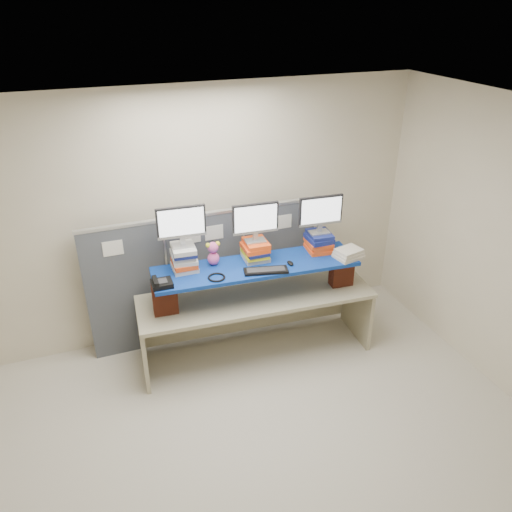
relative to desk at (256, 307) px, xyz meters
name	(u,v)px	position (x,y,z in m)	size (l,w,h in m)	color
room	(266,314)	(-0.39, -1.25, 0.80)	(5.00, 4.00, 2.80)	beige
cubicle_partition	(207,276)	(-0.39, 0.53, 0.17)	(2.60, 0.06, 1.53)	#41454D
desk	(256,307)	(0.00, 0.00, 0.00)	(2.51, 0.89, 0.75)	tan
brick_pier_left	(165,298)	(-0.94, 0.02, 0.31)	(0.24, 0.13, 0.33)	maroon
brick_pier_right	(342,271)	(0.94, -0.12, 0.31)	(0.24, 0.13, 0.33)	maroon
blue_board	(256,266)	(0.00, 0.00, 0.50)	(2.09, 0.52, 0.04)	navy
book_stack_left	(184,258)	(-0.70, 0.17, 0.64)	(0.27, 0.31, 0.26)	beige
book_stack_center	(255,250)	(0.04, 0.12, 0.62)	(0.27, 0.30, 0.20)	beige
book_stack_right	(319,242)	(0.74, 0.07, 0.62)	(0.28, 0.31, 0.21)	#F64D17
monitor_left	(181,224)	(-0.70, 0.17, 1.01)	(0.47, 0.15, 0.41)	#9E9EA3
monitor_center	(255,220)	(0.04, 0.12, 0.95)	(0.47, 0.15, 0.41)	#9E9EA3
monitor_right	(321,212)	(0.74, 0.07, 0.95)	(0.47, 0.15, 0.41)	#9E9EA3
keyboard	(266,271)	(0.04, -0.17, 0.53)	(0.46, 0.24, 0.03)	black
mouse	(290,263)	(0.33, -0.12, 0.53)	(0.06, 0.10, 0.03)	black
desk_phone	(161,283)	(-0.98, -0.08, 0.55)	(0.20, 0.18, 0.08)	black
headset	(217,277)	(-0.45, -0.12, 0.52)	(0.17, 0.17, 0.02)	black
plush_toy	(213,253)	(-0.40, 0.15, 0.64)	(0.15, 0.11, 0.25)	#E657A0
binder_stack	(349,254)	(0.95, -0.19, 0.56)	(0.31, 0.27, 0.10)	beige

